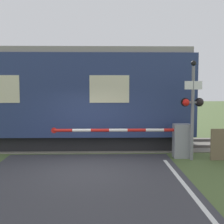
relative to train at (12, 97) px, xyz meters
The scene contains 5 objects.
ground_plane 5.48m from the train, 48.84° to the right, with size 80.00×80.00×0.00m, color #4C6033.
track_bed 3.92m from the train, ahead, with size 36.00×3.20×0.13m.
train is the anchor object (origin of this frame).
crossing_barrier 6.93m from the train, 20.24° to the right, with size 4.97×0.44×1.22m.
signal_post 7.48m from the train, 21.38° to the right, with size 0.79×0.26×3.44m.
Camera 1 is at (0.58, -9.53, 2.62)m, focal length 50.00 mm.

